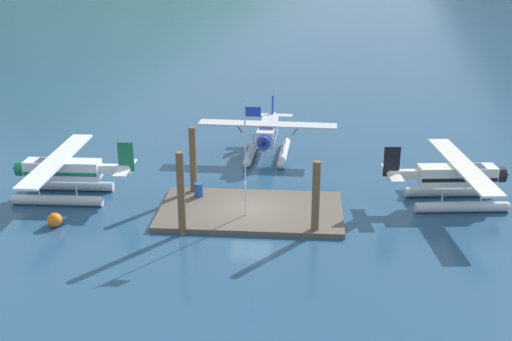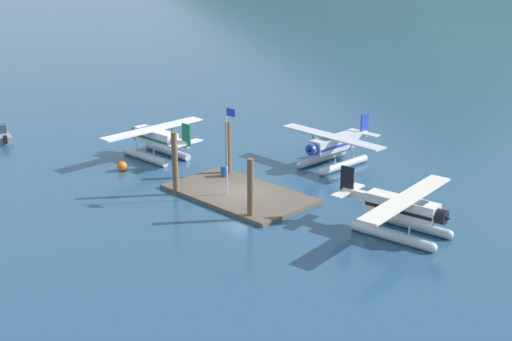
# 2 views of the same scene
# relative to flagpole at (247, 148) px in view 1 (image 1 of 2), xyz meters

# --- Properties ---
(ground_plane) EXTENTS (1200.00, 1200.00, 0.00)m
(ground_plane) POSITION_rel_flagpole_xyz_m (0.13, 0.96, -4.49)
(ground_plane) COLOR navy
(dock_platform) EXTENTS (11.14, 6.35, 0.30)m
(dock_platform) POSITION_rel_flagpole_xyz_m (0.13, 0.96, -4.34)
(dock_platform) COLOR brown
(dock_platform) RESTS_ON ground
(piling_near_left) EXTENTS (0.44, 0.44, 4.89)m
(piling_near_left) POSITION_rel_flagpole_xyz_m (-3.50, -2.19, -2.04)
(piling_near_left) COLOR brown
(piling_near_left) RESTS_ON ground
(piling_near_right) EXTENTS (0.45, 0.45, 4.38)m
(piling_near_right) POSITION_rel_flagpole_xyz_m (3.99, -1.66, -2.29)
(piling_near_right) COLOR brown
(piling_near_right) RESTS_ON ground
(piling_far_left) EXTENTS (0.44, 0.44, 4.61)m
(piling_far_left) POSITION_rel_flagpole_xyz_m (-3.83, 3.59, -2.18)
(piling_far_left) COLOR brown
(piling_far_left) RESTS_ON ground
(flagpole) EXTENTS (0.95, 0.10, 6.82)m
(flagpole) POSITION_rel_flagpole_xyz_m (0.00, 0.00, 0.00)
(flagpole) COLOR silver
(flagpole) RESTS_ON dock_platform
(fuel_drum) EXTENTS (0.62, 0.62, 0.88)m
(fuel_drum) POSITION_rel_flagpole_xyz_m (-3.37, 2.69, -3.75)
(fuel_drum) COLOR #1E4C99
(fuel_drum) RESTS_ON dock_platform
(mooring_buoy) EXTENTS (0.85, 0.85, 0.85)m
(mooring_buoy) POSITION_rel_flagpole_xyz_m (-11.10, -1.84, -4.06)
(mooring_buoy) COLOR orange
(mooring_buoy) RESTS_ON ground
(seaplane_white_port_fwd) EXTENTS (7.98, 10.42, 3.84)m
(seaplane_white_port_fwd) POSITION_rel_flagpole_xyz_m (-12.09, 2.50, -2.91)
(seaplane_white_port_fwd) COLOR #B7BABF
(seaplane_white_port_fwd) RESTS_ON ground
(seaplane_cream_stbd_fwd) EXTENTS (7.95, 10.49, 3.84)m
(seaplane_cream_stbd_fwd) POSITION_rel_flagpole_xyz_m (12.84, 3.40, -2.91)
(seaplane_cream_stbd_fwd) COLOR #B7BABF
(seaplane_cream_stbd_fwd) RESTS_ON ground
(seaplane_silver_bow_centre) EXTENTS (10.45, 7.98, 3.84)m
(seaplane_silver_bow_centre) POSITION_rel_flagpole_xyz_m (0.48, 11.82, -2.91)
(seaplane_silver_bow_centre) COLOR #B7BABF
(seaplane_silver_bow_centre) RESTS_ON ground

